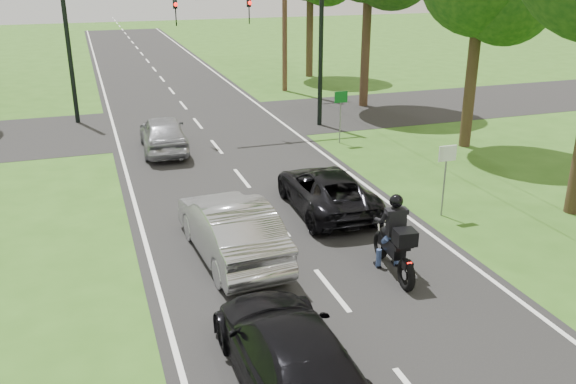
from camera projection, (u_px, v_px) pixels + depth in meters
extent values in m
plane|color=#305B19|center=(332.00, 290.00, 13.72)|extent=(140.00, 140.00, 0.00)
cube|color=black|center=(228.00, 161.00, 22.58)|extent=(8.00, 100.00, 0.01)
cube|color=black|center=(198.00, 124.00, 27.90)|extent=(60.00, 7.00, 0.01)
torus|color=black|center=(381.00, 245.00, 15.12)|extent=(0.22, 0.71, 0.70)
torus|color=black|center=(406.00, 275.00, 13.67)|extent=(0.25, 0.78, 0.77)
cube|color=black|center=(392.00, 245.00, 14.38)|extent=(0.40, 1.03, 0.32)
sphere|color=black|center=(388.00, 233.00, 14.55)|extent=(0.36, 0.36, 0.36)
cube|color=black|center=(399.00, 244.00, 13.97)|extent=(0.42, 0.62, 0.11)
cube|color=#FF0C07|center=(409.00, 264.00, 13.44)|extent=(0.11, 0.04, 0.05)
cylinder|color=silver|center=(408.00, 268.00, 14.00)|extent=(0.18, 0.86, 0.10)
cylinder|color=black|center=(385.00, 222.00, 14.68)|extent=(0.66, 0.10, 0.04)
cube|color=black|center=(405.00, 237.00, 13.57)|extent=(0.51, 0.47, 0.34)
cube|color=black|center=(396.00, 222.00, 14.00)|extent=(0.45, 0.27, 0.64)
sphere|color=black|center=(396.00, 201.00, 13.90)|extent=(0.32, 0.32, 0.32)
cylinder|color=navy|center=(379.00, 258.00, 14.65)|extent=(0.14, 0.14, 0.48)
cylinder|color=navy|center=(397.00, 256.00, 14.75)|extent=(0.14, 0.14, 0.48)
imported|color=black|center=(326.00, 190.00, 17.95)|extent=(2.23, 4.56, 1.25)
imported|color=#A5A6A9|center=(231.00, 228.00, 15.01)|extent=(1.97, 4.80, 1.55)
imported|color=#9D9EA5|center=(163.00, 133.00, 23.58)|extent=(1.85, 4.23, 1.42)
imported|color=black|center=(289.00, 352.00, 10.41)|extent=(1.95, 4.65, 1.34)
cylinder|color=black|center=(321.00, 58.00, 26.62)|extent=(0.20, 0.20, 6.00)
imported|color=black|center=(249.00, 11.00, 24.94)|extent=(0.16, 0.36, 1.00)
imported|color=black|center=(176.00, 13.00, 24.04)|extent=(0.16, 0.36, 1.00)
sphere|color=#FF0C07|center=(250.00, 3.00, 24.66)|extent=(0.16, 0.16, 0.16)
sphere|color=#FF0C07|center=(176.00, 5.00, 23.77)|extent=(0.16, 0.16, 0.16)
cylinder|color=black|center=(70.00, 57.00, 27.05)|extent=(0.20, 0.20, 6.00)
cylinder|color=brown|center=(285.00, 0.00, 33.31)|extent=(0.28, 0.28, 10.00)
cylinder|color=slate|center=(444.00, 183.00, 17.43)|extent=(0.05, 0.05, 2.00)
cube|color=silver|center=(448.00, 153.00, 17.09)|extent=(0.55, 0.04, 0.45)
cylinder|color=slate|center=(340.00, 119.00, 24.58)|extent=(0.05, 0.05, 2.00)
cube|color=#0C591E|center=(341.00, 97.00, 24.24)|extent=(0.55, 0.04, 0.45)
cylinder|color=#332316|center=(472.00, 72.00, 23.50)|extent=(0.44, 0.44, 5.88)
cylinder|color=#332316|center=(366.00, 36.00, 30.18)|extent=(0.44, 0.44, 7.00)
cylinder|color=#332316|center=(310.00, 25.00, 38.38)|extent=(0.44, 0.44, 6.44)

